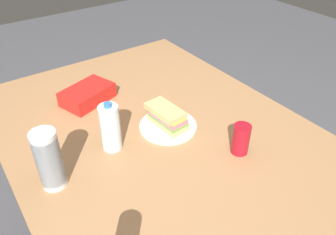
{
  "coord_description": "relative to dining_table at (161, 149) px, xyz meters",
  "views": [
    {
      "loc": [
        -0.9,
        0.6,
        1.62
      ],
      "look_at": [
        0.02,
        -0.05,
        0.81
      ],
      "focal_mm": 36.01,
      "sensor_mm": 36.0,
      "label": 1
    }
  ],
  "objects": [
    {
      "name": "sandwich",
      "position": [
        0.03,
        -0.05,
        0.13
      ],
      "size": [
        0.19,
        0.11,
        0.08
      ],
      "color": "#DBB26B",
      "rests_on": "paper_plate"
    },
    {
      "name": "soda_can_red",
      "position": [
        -0.26,
        -0.19,
        0.14
      ],
      "size": [
        0.07,
        0.07,
        0.12
      ],
      "primitive_type": "cylinder",
      "color": "maroon",
      "rests_on": "dining_table"
    },
    {
      "name": "water_bottle_spare",
      "position": [
        0.04,
        0.2,
        0.18
      ],
      "size": [
        0.08,
        0.08,
        0.2
      ],
      "color": "silver",
      "rests_on": "dining_table"
    },
    {
      "name": "chip_bag",
      "position": [
        0.41,
        0.14,
        0.12
      ],
      "size": [
        0.22,
        0.27,
        0.07
      ],
      "primitive_type": "cube",
      "rotation": [
        0.0,
        0.0,
        1.9
      ],
      "color": "red",
      "rests_on": "dining_table"
    },
    {
      "name": "plastic_cup_stack",
      "position": [
        -0.02,
        0.45,
        0.19
      ],
      "size": [
        0.08,
        0.08,
        0.22
      ],
      "color": "silver",
      "rests_on": "dining_table"
    },
    {
      "name": "dining_table",
      "position": [
        0.0,
        0.0,
        0.0
      ],
      "size": [
        1.63,
        1.16,
        0.76
      ],
      "color": "#9E7047",
      "rests_on": "ground_plane"
    },
    {
      "name": "paper_plate",
      "position": [
        0.02,
        -0.05,
        0.09
      ],
      "size": [
        0.24,
        0.24,
        0.01
      ],
      "primitive_type": "cylinder",
      "color": "white",
      "rests_on": "dining_table"
    }
  ]
}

